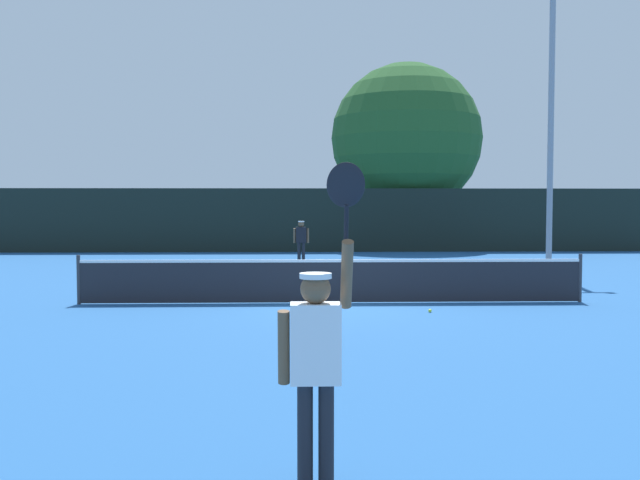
# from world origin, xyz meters

# --- Properties ---
(ground_plane) EXTENTS (120.00, 120.00, 0.00)m
(ground_plane) POSITION_xyz_m (0.00, 0.00, 0.00)
(ground_plane) COLOR #235693
(tennis_net) EXTENTS (11.09, 0.08, 1.07)m
(tennis_net) POSITION_xyz_m (0.00, 0.00, 0.51)
(tennis_net) COLOR #232328
(tennis_net) RESTS_ON ground
(perimeter_fence) EXTENTS (31.18, 0.12, 2.90)m
(perimeter_fence) POSITION_xyz_m (0.00, 16.55, 1.45)
(perimeter_fence) COLOR black
(perimeter_fence) RESTS_ON ground
(player_serving) EXTENTS (0.68, 0.39, 2.49)m
(player_serving) POSITION_xyz_m (-0.61, -9.99, 1.09)
(player_serving) COLOR white
(player_serving) RESTS_ON ground
(player_receiving) EXTENTS (0.57, 0.23, 1.56)m
(player_receiving) POSITION_xyz_m (-0.63, 10.23, 0.95)
(player_receiving) COLOR black
(player_receiving) RESTS_ON ground
(tennis_ball) EXTENTS (0.07, 0.07, 0.07)m
(tennis_ball) POSITION_xyz_m (1.90, -1.38, 0.03)
(tennis_ball) COLOR #CCE033
(tennis_ball) RESTS_ON ground
(light_pole) EXTENTS (1.18, 0.28, 8.91)m
(light_pole) POSITION_xyz_m (7.02, 6.13, 5.03)
(light_pole) COLOR gray
(light_pole) RESTS_ON ground
(large_tree) EXTENTS (7.48, 7.48, 9.20)m
(large_tree) POSITION_xyz_m (4.68, 19.72, 5.45)
(large_tree) COLOR brown
(large_tree) RESTS_ON ground
(parked_car_near) EXTENTS (2.30, 4.37, 1.69)m
(parked_car_near) POSITION_xyz_m (-7.42, 24.34, 0.78)
(parked_car_near) COLOR black
(parked_car_near) RESTS_ON ground
(parked_car_mid) EXTENTS (2.22, 4.33, 1.69)m
(parked_car_mid) POSITION_xyz_m (-2.74, 22.28, 0.78)
(parked_car_mid) COLOR navy
(parked_car_mid) RESTS_ON ground
(parked_car_far) EXTENTS (2.24, 4.34, 1.69)m
(parked_car_far) POSITION_xyz_m (2.08, 24.28, 0.78)
(parked_car_far) COLOR black
(parked_car_far) RESTS_ON ground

